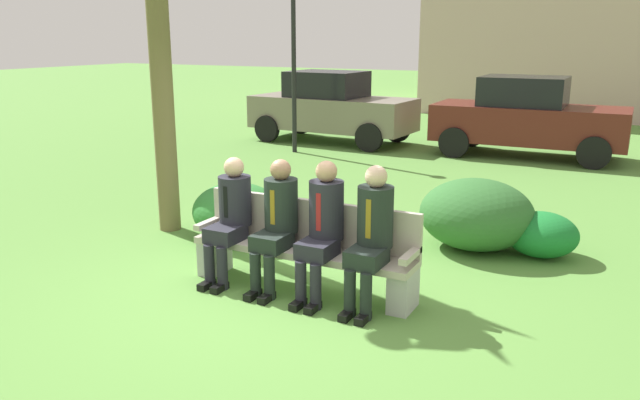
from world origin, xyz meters
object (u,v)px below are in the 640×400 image
at_px(seated_man_leftmost, 231,213).
at_px(seated_man_rightmost, 372,230).
at_px(seated_man_centerright, 322,223).
at_px(shrub_near_bench, 237,211).
at_px(seated_man_centerleft, 277,218).
at_px(shrub_far_lawn, 542,234).
at_px(parked_car_near, 331,107).
at_px(parked_car_far, 527,117).
at_px(shrub_mid_lawn, 476,214).
at_px(park_bench, 305,247).
at_px(street_lamp, 294,40).

xyz_separation_m(seated_man_leftmost, seated_man_rightmost, (1.58, 0.01, 0.03)).
xyz_separation_m(seated_man_centerright, shrub_near_bench, (-1.79, 1.15, -0.40)).
xyz_separation_m(seated_man_leftmost, seated_man_centerleft, (0.56, 0.00, 0.01)).
relative_size(shrub_far_lawn, parked_car_near, 0.21).
height_order(shrub_far_lawn, parked_car_far, parked_car_far).
bearing_deg(parked_car_far, shrub_near_bench, -106.57).
relative_size(seated_man_leftmost, parked_car_near, 0.33).
xyz_separation_m(seated_man_centerleft, shrub_far_lawn, (2.24, 2.24, -0.48)).
relative_size(seated_man_leftmost, shrub_near_bench, 1.13).
bearing_deg(seated_man_leftmost, shrub_far_lawn, 38.62).
xyz_separation_m(shrub_near_bench, parked_car_near, (-2.30, 7.35, 0.48)).
bearing_deg(seated_man_leftmost, seated_man_centerleft, 0.28).
xyz_separation_m(seated_man_rightmost, shrub_far_lawn, (1.22, 2.23, -0.49)).
distance_m(seated_man_centerright, shrub_mid_lawn, 2.40).
xyz_separation_m(seated_man_centerleft, parked_car_far, (0.95, 8.66, 0.10)).
xyz_separation_m(park_bench, street_lamp, (-3.93, 6.78, 1.98)).
xyz_separation_m(parked_car_near, street_lamp, (-0.11, -1.60, 1.57)).
xyz_separation_m(seated_man_leftmost, seated_man_centerright, (1.07, 0.01, 0.03)).
bearing_deg(street_lamp, seated_man_rightmost, -55.70).
bearing_deg(parked_car_near, seated_man_rightmost, -61.58).
height_order(shrub_mid_lawn, shrub_far_lawn, shrub_mid_lawn).
relative_size(seated_man_centerright, seated_man_rightmost, 1.00).
xyz_separation_m(seated_man_rightmost, parked_car_far, (-0.08, 8.65, 0.08)).
distance_m(shrub_mid_lawn, shrub_far_lawn, 0.78).
height_order(park_bench, shrub_mid_lawn, park_bench).
distance_m(shrub_near_bench, shrub_far_lawn, 3.69).
xyz_separation_m(shrub_near_bench, street_lamp, (-2.40, 5.75, 2.05)).
bearing_deg(shrub_mid_lawn, seated_man_centerright, -114.25).
xyz_separation_m(seated_man_leftmost, shrub_near_bench, (-0.73, 1.16, -0.37)).
distance_m(seated_man_centerright, shrub_far_lawn, 2.87).
xyz_separation_m(park_bench, seated_man_leftmost, (-0.80, -0.13, 0.29)).
relative_size(seated_man_centerright, parked_car_far, 0.35).
height_order(park_bench, parked_car_far, parked_car_far).
bearing_deg(parked_car_near, street_lamp, -93.80).
bearing_deg(parked_car_far, seated_man_leftmost, -99.86).
bearing_deg(parked_car_near, shrub_near_bench, -72.65).
distance_m(park_bench, parked_car_near, 9.23).
distance_m(seated_man_leftmost, seated_man_centerright, 1.07).
height_order(seated_man_centerleft, parked_car_near, parked_car_near).
bearing_deg(shrub_near_bench, seated_man_centerleft, -42.01).
distance_m(park_bench, shrub_far_lawn, 2.91).
height_order(shrub_near_bench, street_lamp, street_lamp).
bearing_deg(shrub_mid_lawn, seated_man_centerleft, -124.39).
bearing_deg(shrub_far_lawn, shrub_near_bench, -163.01).
relative_size(seated_man_centerleft, shrub_mid_lawn, 0.97).
bearing_deg(park_bench, parked_car_near, 114.54).
bearing_deg(parked_car_near, seated_man_leftmost, -70.45).
bearing_deg(street_lamp, parked_car_near, 86.20).
bearing_deg(seated_man_rightmost, seated_man_leftmost, -179.79).
xyz_separation_m(seated_man_centerleft, street_lamp, (-3.69, 6.91, 1.67)).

